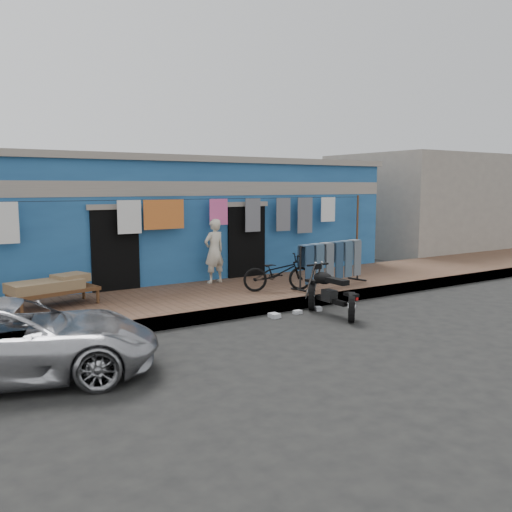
{
  "coord_description": "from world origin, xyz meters",
  "views": [
    {
      "loc": [
        -6.12,
        -7.48,
        2.6
      ],
      "look_at": [
        0.0,
        2.0,
        1.15
      ],
      "focal_mm": 38.0,
      "sensor_mm": 36.0,
      "label": 1
    }
  ],
  "objects": [
    {
      "name": "ground",
      "position": [
        0.0,
        0.0,
        0.0
      ],
      "size": [
        80.0,
        80.0,
        0.0
      ],
      "primitive_type": "plane",
      "color": "black",
      "rests_on": "ground"
    },
    {
      "name": "sidewalk",
      "position": [
        0.0,
        3.0,
        0.12
      ],
      "size": [
        28.0,
        3.0,
        0.25
      ],
      "primitive_type": "cube",
      "color": "brown",
      "rests_on": "ground"
    },
    {
      "name": "curb",
      "position": [
        0.0,
        1.55,
        0.12
      ],
      "size": [
        28.0,
        0.1,
        0.25
      ],
      "primitive_type": "cube",
      "color": "gray",
      "rests_on": "ground"
    },
    {
      "name": "building",
      "position": [
        -0.0,
        6.99,
        1.69
      ],
      "size": [
        12.2,
        5.2,
        3.36
      ],
      "color": "#214E83",
      "rests_on": "ground"
    },
    {
      "name": "neighbor_right",
      "position": [
        11.0,
        7.0,
        1.9
      ],
      "size": [
        6.0,
        5.0,
        3.8
      ],
      "primitive_type": "cube",
      "color": "#9E9384",
      "rests_on": "ground"
    },
    {
      "name": "clothesline",
      "position": [
        0.12,
        4.25,
        1.81
      ],
      "size": [
        10.06,
        0.06,
        2.1
      ],
      "color": "brown",
      "rests_on": "sidewalk"
    },
    {
      "name": "car",
      "position": [
        -5.07,
        0.26,
        0.57
      ],
      "size": [
        4.37,
        2.89,
        1.13
      ],
      "primitive_type": "imported",
      "rotation": [
        0.0,
        0.0,
        1.28
      ],
      "color": "#B8B9BE",
      "rests_on": "ground"
    },
    {
      "name": "seated_person",
      "position": [
        0.14,
        4.11,
        1.04
      ],
      "size": [
        0.62,
        0.47,
        1.57
      ],
      "primitive_type": "imported",
      "rotation": [
        0.0,
        0.0,
        3.31
      ],
      "color": "beige",
      "rests_on": "sidewalk"
    },
    {
      "name": "bicycle",
      "position": [
        0.86,
        2.41,
        0.76
      ],
      "size": [
        1.67,
        1.11,
        1.02
      ],
      "primitive_type": "imported",
      "rotation": [
        0.0,
        0.0,
        1.18
      ],
      "color": "black",
      "rests_on": "sidewalk"
    },
    {
      "name": "motorcycle",
      "position": [
        0.98,
        0.73,
        0.5
      ],
      "size": [
        0.59,
        1.57,
        1.01
      ],
      "primitive_type": null,
      "rotation": [
        0.0,
        0.0,
        -0.01
      ],
      "color": "black",
      "rests_on": "ground"
    },
    {
      "name": "charpoy",
      "position": [
        -3.78,
        3.47,
        0.54
      ],
      "size": [
        2.03,
        1.48,
        0.58
      ],
      "primitive_type": null,
      "rotation": [
        0.0,
        0.0,
        0.2
      ],
      "color": "brown",
      "rests_on": "sidewalk"
    },
    {
      "name": "jeans_rack",
      "position": [
        2.32,
        2.3,
        0.78
      ],
      "size": [
        2.37,
        1.18,
        1.07
      ],
      "primitive_type": null,
      "rotation": [
        0.0,
        0.0,
        0.17
      ],
      "color": "black",
      "rests_on": "sidewalk"
    },
    {
      "name": "litter_a",
      "position": [
        0.5,
        1.2,
        0.04
      ],
      "size": [
        0.17,
        0.13,
        0.07
      ],
      "primitive_type": "cube",
      "rotation": [
        0.0,
        0.0,
        0.02
      ],
      "color": "silver",
      "rests_on": "ground"
    },
    {
      "name": "litter_b",
      "position": [
        1.05,
        1.2,
        0.04
      ],
      "size": [
        0.17,
        0.2,
        0.08
      ],
      "primitive_type": "cube",
      "rotation": [
        0.0,
        0.0,
        1.24
      ],
      "color": "silver",
      "rests_on": "ground"
    },
    {
      "name": "litter_c",
      "position": [
        -0.09,
        1.19,
        0.04
      ],
      "size": [
        0.18,
        0.22,
        0.09
      ],
      "primitive_type": "cube",
      "rotation": [
        0.0,
        0.0,
        1.6
      ],
      "color": "silver",
      "rests_on": "ground"
    }
  ]
}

